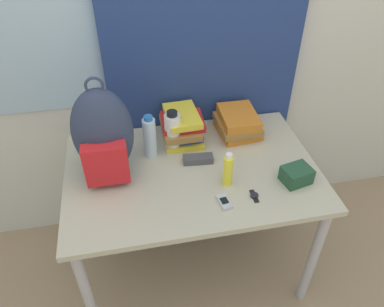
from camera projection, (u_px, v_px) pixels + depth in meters
The scene contains 13 objects.
wall_back at pixel (172, 34), 1.90m from camera, with size 6.00×0.06×2.50m.
curtain_blue at pixel (205, 36), 1.88m from camera, with size 1.05×0.04×2.50m.
desk at pixel (192, 182), 1.90m from camera, with size 1.23×0.81×0.76m.
backpack at pixel (103, 135), 1.69m from camera, with size 0.28×0.25×0.50m.
book_stack_left at pixel (182, 127), 1.99m from camera, with size 0.23×0.27×0.16m.
book_stack_center at pixel (238, 123), 2.04m from camera, with size 0.23×0.26×0.13m.
water_bottle at pixel (150, 137), 1.86m from camera, with size 0.06×0.06×0.24m.
sports_bottle at pixel (173, 132), 1.90m from camera, with size 0.08×0.08×0.23m.
sunscreen_bottle at pixel (228, 170), 1.71m from camera, with size 0.05×0.05×0.18m.
cell_phone at pixel (224, 202), 1.66m from camera, with size 0.06×0.10×0.02m.
sunglasses_case at pixel (198, 159), 1.87m from camera, with size 0.15×0.07×0.04m.
camera_pouch at pixel (296, 175), 1.75m from camera, with size 0.15×0.13×0.08m.
wristwatch at pixel (254, 196), 1.69m from camera, with size 0.04×0.08×0.01m.
Camera 1 is at (-0.27, -0.95, 1.98)m, focal length 35.00 mm.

